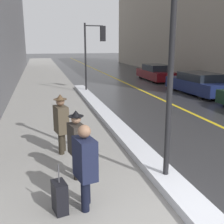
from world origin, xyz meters
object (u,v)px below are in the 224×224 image
object	(u,v)px
pedestrian_with_shoulder_bag	(85,163)
traffic_light_near	(96,43)
parked_car_navy	(199,84)
parked_car_maroon	(156,73)
lamp_post	(172,41)
rolling_suitcase	(60,197)
pedestrian_nearside	(61,121)
pedestrian_in_fedora	(76,142)

from	to	relation	value
pedestrian_with_shoulder_bag	traffic_light_near	bearing A→B (deg)	155.25
parked_car_navy	parked_car_maroon	size ratio (longest dim) A/B	1.02
traffic_light_near	parked_car_maroon	distance (m)	7.79
lamp_post	parked_car_navy	distance (m)	12.11
lamp_post	rolling_suitcase	world-z (taller)	lamp_post
pedestrian_nearside	parked_car_navy	distance (m)	11.53
lamp_post	pedestrian_in_fedora	size ratio (longest dim) A/B	3.22
parked_car_navy	rolling_suitcase	world-z (taller)	parked_car_navy
traffic_light_near	parked_car_maroon	world-z (taller)	traffic_light_near
pedestrian_with_shoulder_bag	parked_car_navy	world-z (taller)	pedestrian_with_shoulder_bag
lamp_post	parked_car_maroon	xyz separation A→B (m)	(6.73, 16.37, -2.44)
traffic_light_near	rolling_suitcase	bearing A→B (deg)	-108.07
lamp_post	pedestrian_in_fedora	xyz separation A→B (m)	(-1.85, 0.73, -2.18)
rolling_suitcase	traffic_light_near	bearing A→B (deg)	153.23
pedestrian_nearside	pedestrian_in_fedora	bearing A→B (deg)	-4.77
rolling_suitcase	pedestrian_with_shoulder_bag	bearing A→B (deg)	84.25
pedestrian_in_fedora	pedestrian_with_shoulder_bag	bearing A→B (deg)	-13.07
pedestrian_in_fedora	rolling_suitcase	xyz separation A→B (m)	(-0.49, -1.31, -0.56)
pedestrian_with_shoulder_bag	rolling_suitcase	size ratio (longest dim) A/B	1.70
parked_car_maroon	lamp_post	bearing A→B (deg)	158.49
pedestrian_in_fedora	parked_car_navy	distance (m)	12.46
pedestrian_nearside	rolling_suitcase	distance (m)	2.97
parked_car_maroon	rolling_suitcase	distance (m)	19.23
lamp_post	parked_car_navy	size ratio (longest dim) A/B	1.04
pedestrian_in_fedora	parked_car_navy	xyz separation A→B (m)	(8.57, 9.04, -0.25)
pedestrian_in_fedora	traffic_light_near	bearing A→B (deg)	153.98
pedestrian_nearside	parked_car_maroon	xyz separation A→B (m)	(8.80, 14.06, -0.31)
traffic_light_near	lamp_post	bearing A→B (deg)	-97.78
pedestrian_nearside	parked_car_maroon	distance (m)	16.59
lamp_post	pedestrian_nearside	world-z (taller)	lamp_post
parked_car_navy	rolling_suitcase	distance (m)	13.77
lamp_post	traffic_light_near	xyz separation A→B (m)	(0.84, 11.88, -0.04)
lamp_post	pedestrian_with_shoulder_bag	bearing A→B (deg)	-164.31
pedestrian_nearside	parked_car_navy	xyz separation A→B (m)	(8.78, 7.47, -0.31)
traffic_light_near	pedestrian_in_fedora	distance (m)	11.66
pedestrian_in_fedora	pedestrian_nearside	bearing A→B (deg)	175.23
lamp_post	parked_car_navy	bearing A→B (deg)	55.51
lamp_post	pedestrian_with_shoulder_bag	world-z (taller)	lamp_post
parked_car_navy	parked_car_maroon	world-z (taller)	parked_car_maroon
parked_car_maroon	pedestrian_with_shoulder_bag	bearing A→B (deg)	153.87
traffic_light_near	pedestrian_with_shoulder_bag	xyz separation A→B (m)	(-2.71, -12.40, -2.10)
parked_car_navy	pedestrian_in_fedora	bearing A→B (deg)	133.36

